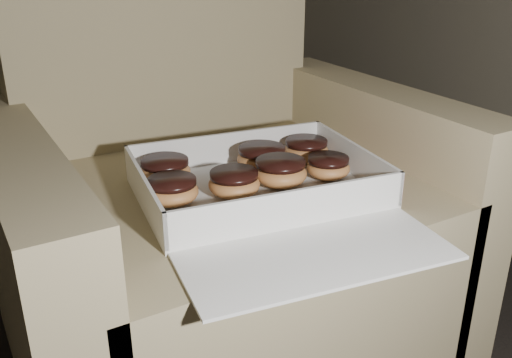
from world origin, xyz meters
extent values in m
cube|color=#887A57|center=(0.89, 0.84, 0.19)|extent=(0.64, 0.64, 0.37)
cube|color=#887A57|center=(0.89, 1.13, 0.60)|extent=(0.64, 0.12, 0.46)
cube|color=#887A57|center=(0.54, 0.84, 0.25)|extent=(0.11, 0.64, 0.50)
cube|color=#887A57|center=(1.24, 0.84, 0.25)|extent=(0.11, 0.64, 0.50)
cube|color=white|center=(0.90, 0.75, 0.38)|extent=(0.42, 0.34, 0.01)
cube|color=white|center=(0.92, 0.89, 0.41)|extent=(0.38, 0.06, 0.06)
cube|color=white|center=(0.88, 0.61, 0.41)|extent=(0.38, 0.06, 0.06)
cube|color=white|center=(0.71, 0.77, 0.41)|extent=(0.05, 0.29, 0.06)
cube|color=white|center=(1.09, 0.72, 0.41)|extent=(0.05, 0.29, 0.06)
cube|color=#E25B69|center=(1.09, 0.72, 0.41)|extent=(0.04, 0.28, 0.05)
cube|color=white|center=(0.87, 0.52, 0.38)|extent=(0.40, 0.22, 0.01)
ellipsoid|color=#C28343|center=(0.78, 0.85, 0.40)|extent=(0.09, 0.09, 0.04)
cylinder|color=black|center=(0.78, 0.85, 0.42)|extent=(0.08, 0.08, 0.01)
ellipsoid|color=#C28343|center=(1.05, 0.81, 0.40)|extent=(0.08, 0.08, 0.04)
cylinder|color=black|center=(1.05, 0.81, 0.42)|extent=(0.08, 0.08, 0.01)
ellipsoid|color=#C28343|center=(0.94, 0.74, 0.40)|extent=(0.09, 0.09, 0.04)
cylinder|color=black|center=(0.94, 0.74, 0.42)|extent=(0.09, 0.09, 0.01)
ellipsoid|color=#C28343|center=(0.95, 0.82, 0.40)|extent=(0.09, 0.09, 0.04)
cylinder|color=black|center=(0.95, 0.82, 0.42)|extent=(0.08, 0.08, 0.01)
ellipsoid|color=#C28343|center=(1.03, 0.73, 0.40)|extent=(0.08, 0.08, 0.04)
cylinder|color=black|center=(1.03, 0.73, 0.42)|extent=(0.07, 0.07, 0.01)
ellipsoid|color=#C28343|center=(0.76, 0.77, 0.40)|extent=(0.08, 0.08, 0.04)
cylinder|color=black|center=(0.76, 0.77, 0.42)|extent=(0.08, 0.08, 0.01)
ellipsoid|color=#C28343|center=(0.86, 0.74, 0.40)|extent=(0.09, 0.09, 0.04)
cylinder|color=black|center=(0.86, 0.74, 0.42)|extent=(0.08, 0.08, 0.01)
ellipsoid|color=black|center=(0.82, 0.69, 0.38)|extent=(0.01, 0.01, 0.00)
ellipsoid|color=black|center=(0.99, 0.65, 0.38)|extent=(0.01, 0.01, 0.00)
ellipsoid|color=black|center=(0.83, 0.71, 0.38)|extent=(0.01, 0.01, 0.00)
ellipsoid|color=black|center=(0.76, 0.72, 0.38)|extent=(0.01, 0.01, 0.00)
camera|label=1|loc=(0.45, -0.01, 0.78)|focal=40.00mm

